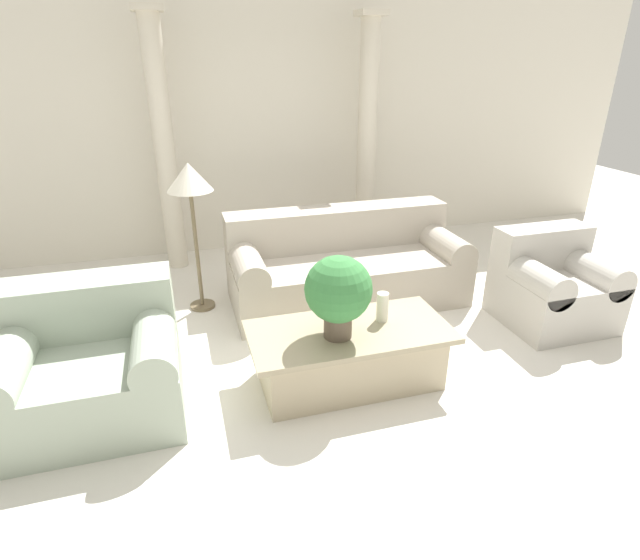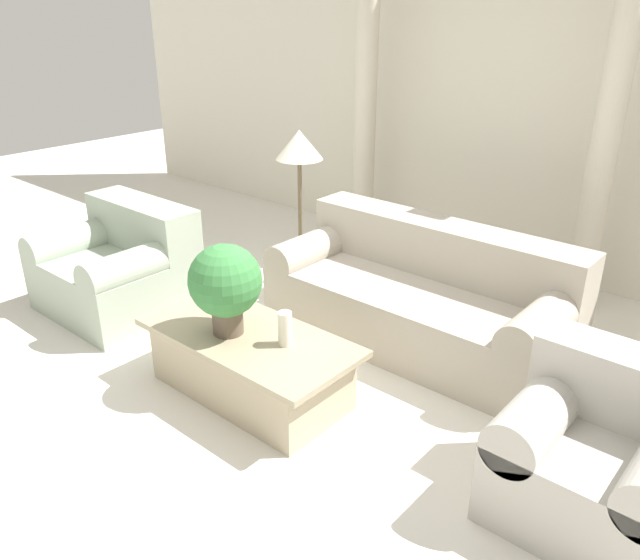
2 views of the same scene
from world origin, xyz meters
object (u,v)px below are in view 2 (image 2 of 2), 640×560
at_px(sofa_long, 421,296).
at_px(floor_lamp, 299,153).
at_px(coffee_table, 250,363).
at_px(armchair, 601,454).
at_px(potted_plant, 225,283).
at_px(loveseat, 120,266).

bearing_deg(sofa_long, floor_lamp, 172.61).
distance_m(coffee_table, armchair, 2.08).
relative_size(sofa_long, floor_lamp, 1.61).
xyz_separation_m(potted_plant, floor_lamp, (-0.83, 1.58, 0.40)).
relative_size(sofa_long, armchair, 2.55).
bearing_deg(armchair, coffee_table, -169.22).
height_order(loveseat, armchair, loveseat).
relative_size(loveseat, coffee_table, 0.79).
bearing_deg(floor_lamp, sofa_long, -7.39).
height_order(sofa_long, loveseat, same).
bearing_deg(coffee_table, floor_lamp, 121.88).
distance_m(loveseat, coffee_table, 1.75).
bearing_deg(coffee_table, potted_plant, -150.05).
bearing_deg(potted_plant, loveseat, 170.96).
bearing_deg(sofa_long, loveseat, -152.09).
bearing_deg(armchair, potted_plant, -168.12).
bearing_deg(loveseat, armchair, 2.93).
height_order(loveseat, floor_lamp, floor_lamp).
bearing_deg(potted_plant, armchair, 11.88).
bearing_deg(sofa_long, potted_plant, -110.99).
distance_m(floor_lamp, armchair, 3.29).
relative_size(loveseat, potted_plant, 1.94).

